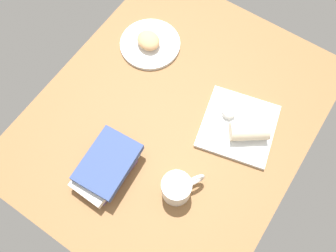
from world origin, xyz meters
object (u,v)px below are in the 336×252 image
(scone_pastry, at_px, (148,40))
(coffee_mug, at_px, (177,188))
(breakfast_wrap, at_px, (249,131))
(square_plate, at_px, (238,126))
(book_stack, at_px, (106,167))
(round_plate, at_px, (150,44))
(sauce_cup, at_px, (229,112))

(scone_pastry, bearing_deg, coffee_mug, -135.89)
(scone_pastry, xyz_separation_m, breakfast_wrap, (-0.12, -0.49, 0.01))
(square_plate, xyz_separation_m, book_stack, (-0.37, 0.28, 0.03))
(round_plate, height_order, square_plate, square_plate)
(square_plate, bearing_deg, book_stack, 143.46)
(square_plate, bearing_deg, coffee_mug, 170.35)
(coffee_mug, bearing_deg, sauce_cup, -0.03)
(scone_pastry, height_order, book_stack, book_stack)
(sauce_cup, height_order, book_stack, book_stack)
(sauce_cup, xyz_separation_m, coffee_mug, (-0.32, 0.00, 0.02))
(book_stack, bearing_deg, sauce_cup, -29.95)
(square_plate, xyz_separation_m, coffee_mug, (-0.30, 0.05, 0.04))
(round_plate, distance_m, coffee_mug, 0.58)
(breakfast_wrap, bearing_deg, round_plate, -140.33)
(scone_pastry, height_order, square_plate, scone_pastry)
(book_stack, bearing_deg, round_plate, 19.36)
(scone_pastry, distance_m, square_plate, 0.46)
(round_plate, relative_size, book_stack, 0.99)
(breakfast_wrap, height_order, book_stack, book_stack)
(square_plate, height_order, sauce_cup, sauce_cup)
(scone_pastry, bearing_deg, round_plate, -4.23)
(round_plate, height_order, sauce_cup, sauce_cup)
(round_plate, relative_size, square_plate, 0.95)
(sauce_cup, bearing_deg, book_stack, 150.05)
(sauce_cup, xyz_separation_m, book_stack, (-0.39, 0.22, 0.01))
(scone_pastry, distance_m, breakfast_wrap, 0.50)
(scone_pastry, relative_size, book_stack, 0.40)
(sauce_cup, height_order, breakfast_wrap, breakfast_wrap)
(sauce_cup, xyz_separation_m, breakfast_wrap, (-0.03, -0.09, 0.02))
(round_plate, bearing_deg, coffee_mug, -136.48)
(scone_pastry, xyz_separation_m, coffee_mug, (-0.41, -0.40, 0.01))
(sauce_cup, bearing_deg, coffee_mug, 179.97)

